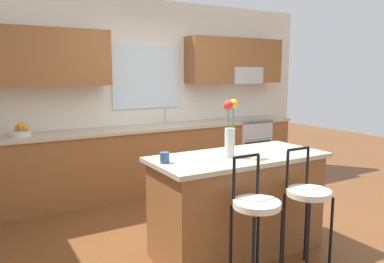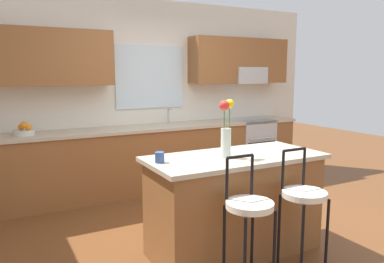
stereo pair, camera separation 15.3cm
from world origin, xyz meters
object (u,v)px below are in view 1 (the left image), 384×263
(bar_stool_middle, at_px, (308,198))
(fruit_bowl_oranges, at_px, (21,132))
(flower_vase, at_px, (230,129))
(bar_stool_near, at_px, (256,210))
(oven_range, at_px, (246,147))
(kitchen_island, at_px, (238,203))
(mug_ceramic, at_px, (165,158))

(bar_stool_middle, height_order, fruit_bowl_oranges, fruit_bowl_oranges)
(bar_stool_middle, height_order, flower_vase, flower_vase)
(bar_stool_middle, bearing_deg, bar_stool_near, 180.00)
(bar_stool_middle, bearing_deg, oven_range, 61.23)
(fruit_bowl_oranges, bearing_deg, bar_stool_near, -64.12)
(bar_stool_near, distance_m, fruit_bowl_oranges, 3.04)
(kitchen_island, relative_size, bar_stool_near, 1.57)
(oven_range, height_order, bar_stool_middle, bar_stool_middle)
(bar_stool_near, relative_size, flower_vase, 2.03)
(kitchen_island, bearing_deg, oven_range, 50.18)
(kitchen_island, xyz_separation_m, fruit_bowl_oranges, (-1.59, 2.13, 0.51))
(oven_range, bearing_deg, flower_vase, -131.34)
(flower_vase, xyz_separation_m, fruit_bowl_oranges, (-1.48, 2.15, -0.20))
(kitchen_island, height_order, fruit_bowl_oranges, fruit_bowl_oranges)
(mug_ceramic, bearing_deg, kitchen_island, -5.33)
(kitchen_island, height_order, bar_stool_middle, bar_stool_middle)
(oven_range, distance_m, bar_stool_middle, 3.07)
(bar_stool_middle, bearing_deg, fruit_bowl_oranges, 124.52)
(bar_stool_near, height_order, bar_stool_middle, same)
(bar_stool_middle, distance_m, mug_ceramic, 1.23)
(oven_range, height_order, kitchen_island, same)
(kitchen_island, xyz_separation_m, mug_ceramic, (-0.72, 0.07, 0.50))
(bar_stool_middle, xyz_separation_m, fruit_bowl_oranges, (-1.87, 2.72, 0.34))
(bar_stool_middle, distance_m, fruit_bowl_oranges, 3.31)
(kitchen_island, bearing_deg, fruit_bowl_oranges, 126.81)
(fruit_bowl_oranges, bearing_deg, kitchen_island, -53.19)
(kitchen_island, height_order, flower_vase, flower_vase)
(kitchen_island, distance_m, fruit_bowl_oranges, 2.71)
(flower_vase, bearing_deg, bar_stool_near, -105.60)
(oven_range, xyz_separation_m, mug_ceramic, (-2.47, -2.03, 0.51))
(kitchen_island, distance_m, flower_vase, 0.72)
(oven_range, height_order, fruit_bowl_oranges, fruit_bowl_oranges)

